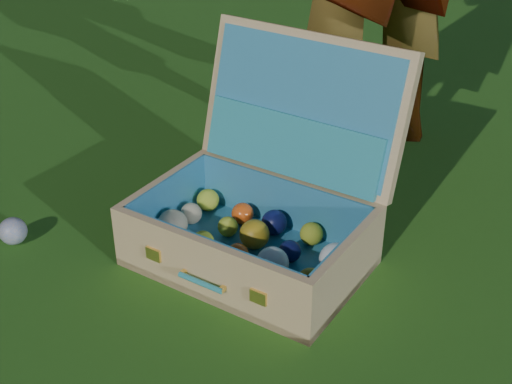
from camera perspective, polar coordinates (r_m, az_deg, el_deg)
name	(u,v)px	position (r m, az deg, el deg)	size (l,w,h in m)	color
ground	(191,293)	(1.59, -5.26, -8.01)	(60.00, 60.00, 0.00)	#215114
stray_ball	(13,231)	(1.81, -18.87, -2.97)	(0.07, 0.07, 0.07)	#4062A7
suitcase	(268,199)	(1.64, 1.01, -0.60)	(0.64, 0.61, 0.48)	tan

